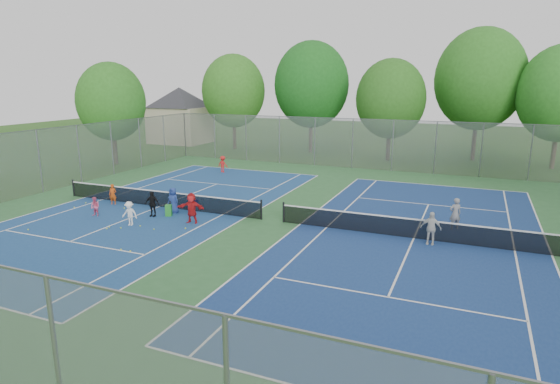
# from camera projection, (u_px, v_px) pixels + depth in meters

# --- Properties ---
(ground) EXTENTS (120.00, 120.00, 0.00)m
(ground) POSITION_uv_depth(u_px,v_px,m) (272.00, 221.00, 23.79)
(ground) COLOR #285219
(ground) RESTS_ON ground
(court_pad) EXTENTS (32.00, 32.00, 0.01)m
(court_pad) POSITION_uv_depth(u_px,v_px,m) (272.00, 221.00, 23.79)
(court_pad) COLOR #306535
(court_pad) RESTS_ON ground
(court_left) EXTENTS (10.97, 23.77, 0.01)m
(court_left) POSITION_uv_depth(u_px,v_px,m) (159.00, 207.00, 26.43)
(court_left) COLOR navy
(court_left) RESTS_ON court_pad
(court_right) EXTENTS (10.97, 23.77, 0.01)m
(court_right) POSITION_uv_depth(u_px,v_px,m) (414.00, 238.00, 21.14)
(court_right) COLOR navy
(court_right) RESTS_ON court_pad
(net_left) EXTENTS (12.87, 0.10, 0.91)m
(net_left) POSITION_uv_depth(u_px,v_px,m) (159.00, 199.00, 26.33)
(net_left) COLOR black
(net_left) RESTS_ON ground
(net_right) EXTENTS (12.87, 0.10, 0.91)m
(net_right) POSITION_uv_depth(u_px,v_px,m) (414.00, 229.00, 21.03)
(net_right) COLOR black
(net_right) RESTS_ON ground
(fence_north) EXTENTS (32.00, 0.10, 4.00)m
(fence_north) POSITION_uv_depth(u_px,v_px,m) (352.00, 144.00, 37.65)
(fence_north) COLOR gray
(fence_north) RESTS_ON ground
(fence_west) EXTENTS (0.10, 32.00, 4.00)m
(fence_west) POSITION_uv_depth(u_px,v_px,m) (40.00, 162.00, 29.38)
(fence_west) COLOR gray
(fence_west) RESTS_ON ground
(house) EXTENTS (11.03, 11.03, 7.30)m
(house) POSITION_uv_depth(u_px,v_px,m) (180.00, 105.00, 52.63)
(house) COLOR #B7A88C
(house) RESTS_ON ground
(tree_nw) EXTENTS (6.40, 6.40, 9.58)m
(tree_nw) POSITION_uv_depth(u_px,v_px,m) (234.00, 91.00, 47.42)
(tree_nw) COLOR #443326
(tree_nw) RESTS_ON ground
(tree_nl) EXTENTS (7.20, 7.20, 10.69)m
(tree_nl) POSITION_uv_depth(u_px,v_px,m) (311.00, 85.00, 45.13)
(tree_nl) COLOR #443326
(tree_nl) RESTS_ON ground
(tree_nc) EXTENTS (6.00, 6.00, 8.85)m
(tree_nc) POSITION_uv_depth(u_px,v_px,m) (391.00, 99.00, 40.58)
(tree_nc) COLOR #443326
(tree_nc) RESTS_ON ground
(tree_nr) EXTENTS (7.60, 7.60, 11.42)m
(tree_nr) POSITION_uv_depth(u_px,v_px,m) (480.00, 79.00, 40.24)
(tree_nr) COLOR #443326
(tree_nr) RESTS_ON ground
(tree_side_w) EXTENTS (5.60, 5.60, 8.47)m
(tree_side_w) POSITION_uv_depth(u_px,v_px,m) (111.00, 102.00, 38.71)
(tree_side_w) COLOR #443326
(tree_side_w) RESTS_ON ground
(ball_crate) EXTENTS (0.47, 0.47, 0.34)m
(ball_crate) POSITION_uv_depth(u_px,v_px,m) (194.00, 202.00, 26.75)
(ball_crate) COLOR #1837B9
(ball_crate) RESTS_ON ground
(ball_hopper) EXTENTS (0.41, 0.41, 0.61)m
(ball_hopper) POSITION_uv_depth(u_px,v_px,m) (169.00, 211.00, 24.57)
(ball_hopper) COLOR green
(ball_hopper) RESTS_ON ground
(student_a) EXTENTS (0.50, 0.40, 1.19)m
(student_a) POSITION_uv_depth(u_px,v_px,m) (113.00, 194.00, 26.80)
(student_a) COLOR #BF4612
(student_a) RESTS_ON ground
(student_b) EXTENTS (0.51, 0.40, 1.03)m
(student_b) POSITION_uv_depth(u_px,v_px,m) (95.00, 207.00, 24.51)
(student_b) COLOR #E4587E
(student_b) RESTS_ON ground
(student_c) EXTENTS (0.85, 0.58, 1.22)m
(student_c) POSITION_uv_depth(u_px,v_px,m) (130.00, 214.00, 22.92)
(student_c) COLOR white
(student_c) RESTS_ON ground
(student_d) EXTENTS (0.84, 0.43, 1.37)m
(student_d) POSITION_uv_depth(u_px,v_px,m) (152.00, 204.00, 24.43)
(student_d) COLOR black
(student_d) RESTS_ON ground
(student_e) EXTENTS (0.74, 0.53, 1.41)m
(student_e) POSITION_uv_depth(u_px,v_px,m) (173.00, 200.00, 25.05)
(student_e) COLOR navy
(student_e) RESTS_ON ground
(student_f) EXTENTS (1.49, 0.67, 1.55)m
(student_f) POSITION_uv_depth(u_px,v_px,m) (192.00, 208.00, 23.28)
(student_f) COLOR red
(student_f) RESTS_ON ground
(child_far_baseline) EXTENTS (0.87, 0.56, 1.29)m
(child_far_baseline) POSITION_uv_depth(u_px,v_px,m) (223.00, 164.00, 36.17)
(child_far_baseline) COLOR red
(child_far_baseline) RESTS_ON ground
(instructor) EXTENTS (0.68, 0.59, 1.56)m
(instructor) POSITION_uv_depth(u_px,v_px,m) (455.00, 214.00, 22.26)
(instructor) COLOR gray
(instructor) RESTS_ON ground
(teen_court_b) EXTENTS (0.87, 0.37, 1.48)m
(teen_court_b) POSITION_uv_depth(u_px,v_px,m) (431.00, 228.00, 20.26)
(teen_court_b) COLOR silver
(teen_court_b) RESTS_ON ground
(tennis_ball_0) EXTENTS (0.07, 0.07, 0.07)m
(tennis_ball_0) POSITION_uv_depth(u_px,v_px,m) (130.00, 252.00, 19.46)
(tennis_ball_0) COLOR gold
(tennis_ball_0) RESTS_ON ground
(tennis_ball_1) EXTENTS (0.07, 0.07, 0.07)m
(tennis_ball_1) POSITION_uv_depth(u_px,v_px,m) (140.00, 226.00, 22.83)
(tennis_ball_1) COLOR #CEE034
(tennis_ball_1) RESTS_ON ground
(tennis_ball_2) EXTENTS (0.07, 0.07, 0.07)m
(tennis_ball_2) POSITION_uv_depth(u_px,v_px,m) (121.00, 228.00, 22.51)
(tennis_ball_2) COLOR #B7E034
(tennis_ball_2) RESTS_ON ground
(tennis_ball_3) EXTENTS (0.07, 0.07, 0.07)m
(tennis_ball_3) POSITION_uv_depth(u_px,v_px,m) (28.00, 230.00, 22.27)
(tennis_ball_3) COLOR #BFE034
(tennis_ball_3) RESTS_ON ground
(tennis_ball_4) EXTENTS (0.07, 0.07, 0.07)m
(tennis_ball_4) POSITION_uv_depth(u_px,v_px,m) (124.00, 208.00, 25.99)
(tennis_ball_4) COLOR #C9F238
(tennis_ball_4) RESTS_ON ground
(tennis_ball_5) EXTENTS (0.07, 0.07, 0.07)m
(tennis_ball_5) POSITION_uv_depth(u_px,v_px,m) (185.00, 229.00, 22.45)
(tennis_ball_5) COLOR yellow
(tennis_ball_5) RESTS_ON ground
(tennis_ball_6) EXTENTS (0.07, 0.07, 0.07)m
(tennis_ball_6) POSITION_uv_depth(u_px,v_px,m) (109.00, 227.00, 22.66)
(tennis_ball_6) COLOR #B0C62E
(tennis_ball_6) RESTS_ON ground
(tennis_ball_7) EXTENTS (0.07, 0.07, 0.07)m
(tennis_ball_7) POSITION_uv_depth(u_px,v_px,m) (154.00, 230.00, 22.31)
(tennis_ball_7) COLOR #A5C52D
(tennis_ball_7) RESTS_ON ground
(tennis_ball_8) EXTENTS (0.07, 0.07, 0.07)m
(tennis_ball_8) POSITION_uv_depth(u_px,v_px,m) (107.00, 229.00, 22.42)
(tennis_ball_8) COLOR #CEEC36
(tennis_ball_8) RESTS_ON ground
(tennis_ball_9) EXTENTS (0.07, 0.07, 0.07)m
(tennis_ball_9) POSITION_uv_depth(u_px,v_px,m) (86.00, 203.00, 27.10)
(tennis_ball_9) COLOR #B7D431
(tennis_ball_9) RESTS_ON ground
(tennis_ball_10) EXTENTS (0.07, 0.07, 0.07)m
(tennis_ball_10) POSITION_uv_depth(u_px,v_px,m) (74.00, 208.00, 26.16)
(tennis_ball_10) COLOR #CED531
(tennis_ball_10) RESTS_ON ground
(tennis_ball_11) EXTENTS (0.07, 0.07, 0.07)m
(tennis_ball_11) POSITION_uv_depth(u_px,v_px,m) (121.00, 250.00, 19.64)
(tennis_ball_11) COLOR #C4D832
(tennis_ball_11) RESTS_ON ground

